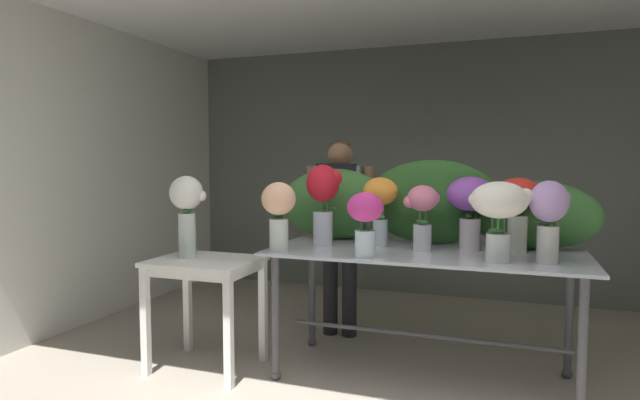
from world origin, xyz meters
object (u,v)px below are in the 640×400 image
florist (340,217)px  vase_crimson_lilies (323,196)px  vase_ivory_hydrangea (499,208)px  vase_magenta_peonies (365,218)px  vase_scarlet_anemones (518,204)px  vase_white_roses_tall (187,208)px  vase_rosy_stock (423,211)px  vase_peach_snapdragons (279,210)px  display_table_glass (424,271)px  vase_violet_ranunculus (470,202)px  side_table_white (206,275)px  vase_lilac_freesia (548,214)px  vase_sunset_dahlias (381,200)px

florist → vase_crimson_lilies: florist is taller
vase_ivory_hydrangea → vase_magenta_peonies: size_ratio=1.18×
vase_magenta_peonies → vase_ivory_hydrangea: bearing=9.1°
florist → vase_scarlet_anemones: florist is taller
vase_magenta_peonies → vase_white_roses_tall: size_ratio=0.70×
vase_ivory_hydrangea → vase_rosy_stock: size_ratio=1.09×
vase_magenta_peonies → vase_scarlet_anemones: size_ratio=0.83×
florist → vase_peach_snapdragons: size_ratio=3.55×
florist → display_table_glass: bearing=-40.0°
vase_ivory_hydrangea → vase_white_roses_tall: (-2.03, -0.10, -0.05)m
vase_peach_snapdragons → vase_white_roses_tall: (-0.69, -0.00, -0.00)m
vase_violet_ranunculus → vase_magenta_peonies: bearing=-139.3°
side_table_white → vase_ivory_hydrangea: 1.96m
vase_lilac_freesia → vase_rosy_stock: size_ratio=1.11×
vase_sunset_dahlias → vase_ivory_hydrangea: bearing=-22.3°
side_table_white → vase_magenta_peonies: bearing=-1.1°
florist → vase_peach_snapdragons: florist is taller
side_table_white → vase_sunset_dahlias: 1.30m
vase_lilac_freesia → vase_rosy_stock: bearing=165.3°
display_table_glass → vase_ivory_hydrangea: bearing=-25.8°
side_table_white → vase_rosy_stock: bearing=13.6°
vase_peach_snapdragons → vase_lilac_freesia: bearing=5.2°
display_table_glass → vase_violet_ranunculus: (0.27, 0.15, 0.44)m
vase_violet_ranunculus → vase_peach_snapdragons: (-1.16, -0.47, -0.05)m
vase_sunset_dahlias → vase_white_roses_tall: bearing=-161.8°
side_table_white → vase_peach_snapdragons: 0.72m
display_table_glass → vase_ivory_hydrangea: size_ratio=4.30×
side_table_white → florist: size_ratio=0.48×
vase_violet_ranunculus → vase_scarlet_anemones: size_ratio=1.01×
vase_peach_snapdragons → vase_white_roses_tall: vase_white_roses_tall is taller
vase_violet_ranunculus → florist: bearing=154.5°
side_table_white → vase_scarlet_anemones: bearing=13.5°
florist → vase_violet_ranunculus: size_ratio=3.30×
display_table_glass → florist: 1.05m
vase_rosy_stock → vase_magenta_peonies: 0.46m
vase_violet_ranunculus → vase_rosy_stock: bearing=-155.8°
vase_peach_snapdragons → vase_magenta_peonies: size_ratio=1.13×
vase_crimson_lilies → florist: bearing=97.8°
vase_crimson_lilies → vase_rosy_stock: 0.68m
vase_crimson_lilies → vase_ivory_hydrangea: (1.15, -0.21, -0.03)m
florist → vase_scarlet_anemones: bearing=-20.3°
display_table_glass → florist: size_ratio=1.26×
vase_crimson_lilies → vase_rosy_stock: size_ratio=1.31×
vase_ivory_hydrangea → vase_violet_ranunculus: 0.42m
vase_ivory_hydrangea → vase_white_roses_tall: bearing=-177.2°
vase_peach_snapdragons → vase_white_roses_tall: 0.69m
vase_magenta_peonies → vase_scarlet_anemones: 1.00m
vase_ivory_hydrangea → florist: bearing=144.8°
vase_violet_ranunculus → vase_rosy_stock: (-0.29, -0.13, -0.05)m
florist → vase_sunset_dahlias: size_ratio=3.37×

